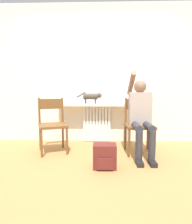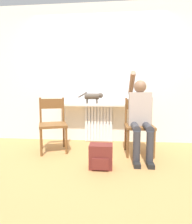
{
  "view_description": "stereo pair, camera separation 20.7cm",
  "coord_description": "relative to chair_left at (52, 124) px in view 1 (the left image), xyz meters",
  "views": [
    {
      "loc": [
        0.1,
        -2.56,
        1.03
      ],
      "look_at": [
        0.0,
        0.6,
        0.66
      ],
      "focal_mm": 30.0,
      "sensor_mm": 36.0,
      "label": 1
    },
    {
      "loc": [
        0.3,
        -2.55,
        1.03
      ],
      "look_at": [
        0.0,
        0.6,
        0.66
      ],
      "focal_mm": 30.0,
      "sensor_mm": 36.0,
      "label": 2
    }
  ],
  "objects": [
    {
      "name": "cat",
      "position": [
        0.64,
        0.52,
        0.44
      ],
      "size": [
        0.49,
        0.11,
        0.22
      ],
      "color": "#4C4238",
      "rests_on": "windowsill"
    },
    {
      "name": "wall_with_window",
      "position": [
        0.73,
        0.74,
        0.87
      ],
      "size": [
        7.0,
        0.06,
        2.7
      ],
      "color": "white",
      "rests_on": "ground_plane"
    },
    {
      "name": "backpack",
      "position": [
        0.87,
        -0.65,
        -0.32
      ],
      "size": [
        0.31,
        0.24,
        0.32
      ],
      "color": "maroon",
      "rests_on": "ground_plane"
    },
    {
      "name": "windowsill",
      "position": [
        0.73,
        0.57,
        0.28
      ],
      "size": [
        1.56,
        0.26,
        0.05
      ],
      "color": "white",
      "rests_on": "radiator"
    },
    {
      "name": "ground_plane",
      "position": [
        0.73,
        -0.49,
        -0.48
      ],
      "size": [
        12.0,
        12.0,
        0.0
      ],
      "primitive_type": "plane",
      "color": "#B27F47"
    },
    {
      "name": "person",
      "position": [
        1.44,
        -0.13,
        0.19
      ],
      "size": [
        0.36,
        1.02,
        1.33
      ],
      "color": "#333338",
      "rests_on": "ground_plane"
    },
    {
      "name": "radiator",
      "position": [
        0.73,
        0.66,
        -0.11
      ],
      "size": [
        0.55,
        0.08,
        0.73
      ],
      "color": "white",
      "rests_on": "ground_plane"
    },
    {
      "name": "chair_right",
      "position": [
        1.44,
        0.0,
        0.0
      ],
      "size": [
        0.46,
        0.46,
        0.91
      ],
      "rotation": [
        0.0,
        0.0,
        0.03
      ],
      "color": "brown",
      "rests_on": "ground_plane"
    },
    {
      "name": "chair_left",
      "position": [
        0.0,
        0.0,
        0.0
      ],
      "size": [
        0.57,
        0.57,
        0.91
      ],
      "rotation": [
        0.0,
        0.0,
        0.37
      ],
      "color": "brown",
      "rests_on": "ground_plane"
    },
    {
      "name": "window_glass",
      "position": [
        0.73,
        0.7,
        0.92
      ],
      "size": [
        1.49,
        0.01,
        1.23
      ],
      "color": "white",
      "rests_on": "windowsill"
    }
  ]
}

